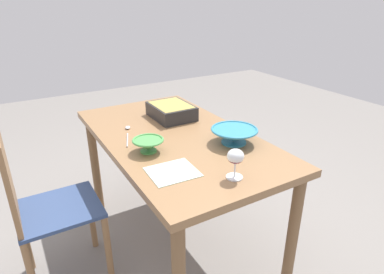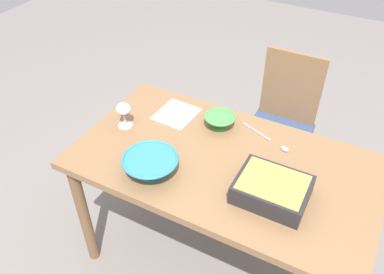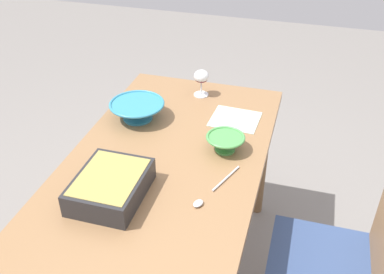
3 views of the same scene
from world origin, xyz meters
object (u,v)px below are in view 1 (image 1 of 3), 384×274
dining_table (176,150)px  serving_spoon (128,132)px  casserole_dish (171,110)px  napkin (173,172)px  mixing_bowl (148,144)px  small_bowl (234,135)px  wine_glass (236,158)px  chair (41,206)px

dining_table → serving_spoon: serving_spoon is taller
casserole_dish → napkin: size_ratio=1.37×
dining_table → mixing_bowl: size_ratio=8.73×
casserole_dish → small_bowl: (-0.52, -0.11, -0.00)m
napkin → dining_table: bearing=-29.4°
wine_glass → small_bowl: size_ratio=0.55×
napkin → chair: bearing=50.5°
wine_glass → mixing_bowl: size_ratio=0.85×
chair → mixing_bowl: size_ratio=5.86×
casserole_dish → mixing_bowl: size_ratio=1.84×
wine_glass → napkin: 0.30m
serving_spoon → casserole_dish: bearing=-73.1°
wine_glass → mixing_bowl: (0.43, 0.22, -0.05)m
dining_table → napkin: (-0.37, 0.21, 0.10)m
dining_table → wine_glass: 0.59m
dining_table → chair: size_ratio=1.49×
wine_glass → casserole_dish: (0.82, -0.11, -0.05)m
dining_table → napkin: size_ratio=6.50×
dining_table → mixing_bowl: mixing_bowl is taller
small_bowl → napkin: (-0.12, 0.43, -0.05)m
casserole_dish → wine_glass: bearing=172.4°
napkin → mixing_bowl: bearing=1.9°
casserole_dish → small_bowl: 0.54m
wine_glass → casserole_dish: size_ratio=0.46×
chair → small_bowl: chair is taller
dining_table → chair: chair is taller
wine_glass → mixing_bowl: wine_glass is taller
chair → napkin: chair is taller
napkin → wine_glass: bearing=-130.2°
small_bowl → serving_spoon: size_ratio=0.91×
small_bowl → napkin: bearing=105.1°
dining_table → casserole_dish: casserole_dish is taller
small_bowl → serving_spoon: (0.42, 0.45, -0.04)m
mixing_bowl → napkin: 0.25m
chair → napkin: size_ratio=4.37×
serving_spoon → napkin: size_ratio=1.28×
wine_glass → serving_spoon: bearing=17.6°
small_bowl → serving_spoon: small_bowl is taller
dining_table → chair: (0.07, 0.75, -0.17)m
serving_spoon → napkin: serving_spoon is taller
chair → serving_spoon: size_ratio=3.41×
mixing_bowl → small_bowl: (-0.13, -0.44, 0.01)m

